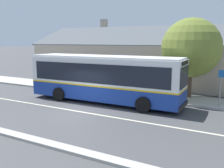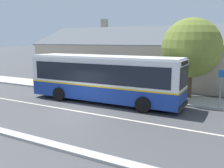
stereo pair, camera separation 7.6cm
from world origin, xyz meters
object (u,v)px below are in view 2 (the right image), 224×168
at_px(bench_by_building, 57,82).
at_px(bus_stop_sign, 221,84).
at_px(transit_bus, 104,78).
at_px(bench_down_street, 89,85).
at_px(street_tree_primary, 191,48).

bearing_deg(bench_by_building, bus_stop_sign, -1.29).
relative_size(bench_by_building, bus_stop_sign, 0.76).
height_order(transit_bus, bus_stop_sign, transit_bus).
distance_m(transit_bus, bench_down_street, 4.02).
bearing_deg(bench_by_building, transit_bus, -20.13).
relative_size(bench_down_street, street_tree_primary, 0.30).
height_order(transit_bus, street_tree_primary, street_tree_primary).
bearing_deg(bench_down_street, street_tree_primary, 9.97).
height_order(bench_down_street, bus_stop_sign, bus_stop_sign).
relative_size(transit_bus, bench_down_street, 6.23).
distance_m(transit_bus, bench_by_building, 7.10).
distance_m(bench_down_street, street_tree_primary, 8.84).
relative_size(transit_bus, bus_stop_sign, 4.72).
bearing_deg(bench_by_building, street_tree_primary, 7.10).
relative_size(transit_bus, bench_by_building, 6.20).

